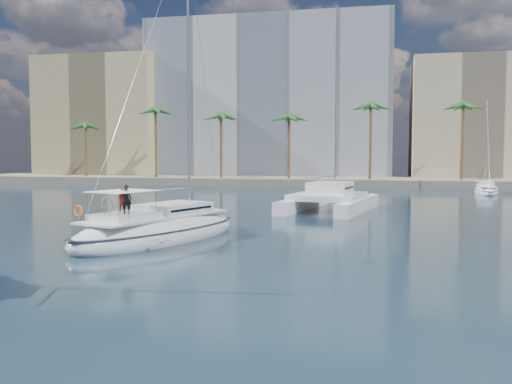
# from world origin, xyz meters

# --- Properties ---
(ground) EXTENTS (160.00, 160.00, 0.00)m
(ground) POSITION_xyz_m (0.00, 0.00, 0.00)
(ground) COLOR black
(ground) RESTS_ON ground
(quay) EXTENTS (120.00, 14.00, 1.20)m
(quay) POSITION_xyz_m (0.00, 61.00, 0.60)
(quay) COLOR gray
(quay) RESTS_ON ground
(building_modern) EXTENTS (42.00, 16.00, 28.00)m
(building_modern) POSITION_xyz_m (-12.00, 73.00, 14.00)
(building_modern) COLOR silver
(building_modern) RESTS_ON ground
(building_tan_left) EXTENTS (22.00, 14.00, 22.00)m
(building_tan_left) POSITION_xyz_m (-42.00, 69.00, 11.00)
(building_tan_left) COLOR tan
(building_tan_left) RESTS_ON ground
(building_beige) EXTENTS (20.00, 14.00, 20.00)m
(building_beige) POSITION_xyz_m (22.00, 70.00, 10.00)
(building_beige) COLOR beige
(building_beige) RESTS_ON ground
(palm_left) EXTENTS (3.60, 3.60, 12.30)m
(palm_left) POSITION_xyz_m (-34.00, 57.00, 10.28)
(palm_left) COLOR brown
(palm_left) RESTS_ON ground
(palm_centre) EXTENTS (3.60, 3.60, 12.30)m
(palm_centre) POSITION_xyz_m (0.00, 57.00, 10.28)
(palm_centre) COLOR brown
(palm_centre) RESTS_ON ground
(main_sloop) EXTENTS (8.46, 13.86, 19.62)m
(main_sloop) POSITION_xyz_m (-5.35, 3.17, 0.57)
(main_sloop) COLOR white
(main_sloop) RESTS_ON ground
(catamaran) EXTENTS (8.31, 13.36, 18.13)m
(catamaran) POSITION_xyz_m (2.82, 22.31, 1.16)
(catamaran) COLOR white
(catamaran) RESTS_ON ground
(seagull) EXTENTS (1.22, 0.53, 0.23)m
(seagull) POSITION_xyz_m (-3.75, -0.41, 0.59)
(seagull) COLOR silver
(seagull) RESTS_ON ground
(moored_yacht_a) EXTENTS (3.37, 9.52, 11.90)m
(moored_yacht_a) POSITION_xyz_m (20.00, 47.00, 0.00)
(moored_yacht_a) COLOR white
(moored_yacht_a) RESTS_ON ground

